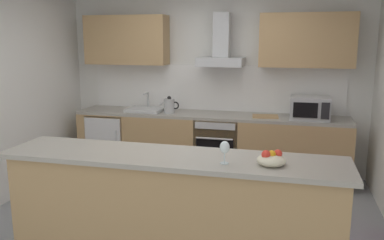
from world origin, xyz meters
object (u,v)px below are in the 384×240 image
(refrigerator, at_px, (112,141))
(sink, at_px, (145,109))
(fruit_bowl, at_px, (271,159))
(microwave, at_px, (310,108))
(wine_glass, at_px, (225,148))
(oven, at_px, (218,145))
(chopping_board, at_px, (265,116))
(kettle, at_px, (169,105))
(range_hood, at_px, (221,49))

(refrigerator, bearing_deg, sink, 1.44)
(refrigerator, distance_m, sink, 0.74)
(fruit_bowl, bearing_deg, microwave, 81.42)
(microwave, distance_m, wine_glass, 2.54)
(oven, height_order, chopping_board, chopping_board)
(kettle, bearing_deg, fruit_bowl, -56.91)
(refrigerator, xyz_separation_m, chopping_board, (2.26, -0.02, 0.49))
(microwave, xyz_separation_m, wine_glass, (-0.71, -2.44, 0.07))
(sink, relative_size, kettle, 1.73)
(wine_glass, height_order, fruit_bowl, wine_glass)
(refrigerator, xyz_separation_m, sink, (0.54, 0.01, 0.50))
(range_hood, height_order, chopping_board, range_hood)
(oven, relative_size, kettle, 2.77)
(range_hood, bearing_deg, oven, -90.00)
(refrigerator, height_order, kettle, kettle)
(kettle, height_order, range_hood, range_hood)
(range_hood, bearing_deg, refrigerator, -175.36)
(wine_glass, xyz_separation_m, fruit_bowl, (0.35, 0.06, -0.08))
(kettle, bearing_deg, microwave, 0.17)
(microwave, bearing_deg, range_hood, 172.53)
(microwave, distance_m, chopping_board, 0.58)
(range_hood, bearing_deg, microwave, -7.47)
(microwave, height_order, sink, microwave)
(chopping_board, bearing_deg, sink, 178.84)
(refrigerator, bearing_deg, oven, 0.10)
(range_hood, xyz_separation_m, chopping_board, (0.64, -0.15, -0.88))
(chopping_board, bearing_deg, wine_glass, -93.35)
(sink, relative_size, chopping_board, 1.47)
(oven, bearing_deg, chopping_board, -2.14)
(refrigerator, distance_m, microwave, 2.90)
(oven, bearing_deg, microwave, -1.33)
(oven, xyz_separation_m, kettle, (-0.71, -0.03, 0.55))
(microwave, bearing_deg, wine_glass, -106.23)
(sink, distance_m, range_hood, 1.39)
(oven, height_order, range_hood, range_hood)
(kettle, bearing_deg, wine_glass, -63.76)
(oven, height_order, sink, sink)
(oven, distance_m, wine_glass, 2.60)
(kettle, bearing_deg, refrigerator, 178.08)
(microwave, relative_size, range_hood, 0.69)
(refrigerator, xyz_separation_m, microwave, (2.83, -0.03, 0.62))
(fruit_bowl, distance_m, chopping_board, 2.40)
(sink, height_order, chopping_board, sink)
(oven, distance_m, kettle, 0.89)
(refrigerator, bearing_deg, range_hood, 4.64)
(refrigerator, distance_m, kettle, 1.09)
(chopping_board, bearing_deg, microwave, -0.42)
(sink, height_order, wine_glass, wine_glass)
(refrigerator, relative_size, chopping_board, 2.50)
(range_hood, distance_m, fruit_bowl, 2.78)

